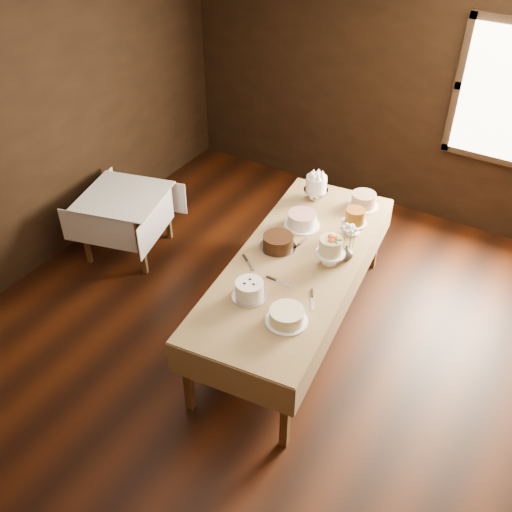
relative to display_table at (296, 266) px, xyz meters
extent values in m
cube|color=black|center=(-0.22, -0.50, -0.74)|extent=(5.00, 6.00, 0.01)
cube|color=beige|center=(-0.22, -0.50, 2.06)|extent=(5.00, 6.00, 0.01)
cube|color=black|center=(-0.22, 2.50, 0.66)|extent=(5.00, 0.02, 2.80)
cube|color=black|center=(-2.72, -0.50, 0.66)|extent=(0.02, 6.00, 2.80)
cube|color=#4A2E15|center=(-0.27, -1.23, -0.37)|extent=(0.07, 0.07, 0.72)
cube|color=#4A2E15|center=(-0.54, 1.14, -0.37)|extent=(0.07, 0.07, 0.72)
cube|color=#4A2E15|center=(0.54, -1.14, -0.37)|extent=(0.07, 0.07, 0.72)
cube|color=#4A2E15|center=(0.27, 1.23, -0.37)|extent=(0.07, 0.07, 0.72)
cube|color=#4A2E15|center=(0.00, 0.00, 0.03)|extent=(1.22, 2.60, 0.04)
cube|color=tan|center=(0.00, 0.00, 0.05)|extent=(1.29, 2.67, 0.01)
cube|color=#4A2E15|center=(-2.31, -0.26, -0.42)|extent=(0.06, 0.06, 0.64)
cube|color=#4A2E15|center=(-2.48, 0.36, -0.42)|extent=(0.06, 0.06, 0.64)
cube|color=#4A2E15|center=(-1.69, -0.09, -0.42)|extent=(0.06, 0.06, 0.64)
cube|color=#4A2E15|center=(-1.86, 0.53, -0.42)|extent=(0.06, 0.06, 0.64)
cube|color=#4A2E15|center=(-2.09, 0.14, -0.08)|extent=(0.91, 0.91, 0.04)
cube|color=white|center=(-2.09, 0.14, -0.05)|extent=(1.01, 1.01, 0.01)
cylinder|color=silver|center=(-0.31, 0.96, 0.12)|extent=(0.24, 0.24, 0.12)
cylinder|color=white|center=(-0.31, 0.96, 0.24)|extent=(0.24, 0.24, 0.14)
cylinder|color=white|center=(0.14, 1.07, 0.06)|extent=(0.29, 0.29, 0.01)
cylinder|color=tan|center=(0.14, 1.07, 0.13)|extent=(0.32, 0.32, 0.13)
cylinder|color=white|center=(-0.21, 0.48, 0.06)|extent=(0.33, 0.33, 0.01)
cylinder|color=white|center=(-0.21, 0.48, 0.13)|extent=(0.38, 0.38, 0.11)
cylinder|color=white|center=(0.24, 0.61, 0.12)|extent=(0.23, 0.23, 0.13)
cylinder|color=#9F5D16|center=(0.24, 0.61, 0.26)|extent=(0.20, 0.20, 0.13)
cylinder|color=silver|center=(-0.22, 0.07, 0.06)|extent=(0.32, 0.32, 0.01)
cylinder|color=#32180A|center=(-0.22, 0.07, 0.13)|extent=(0.36, 0.36, 0.11)
cylinder|color=white|center=(0.25, 0.11, 0.12)|extent=(0.25, 0.25, 0.12)
cylinder|color=beige|center=(0.25, 0.11, 0.25)|extent=(0.23, 0.23, 0.14)
cylinder|color=silver|center=(-0.10, -0.60, 0.06)|extent=(0.28, 0.28, 0.01)
cylinder|color=white|center=(-0.10, -0.60, 0.14)|extent=(0.28, 0.28, 0.13)
cylinder|color=white|center=(0.29, -0.69, 0.06)|extent=(0.32, 0.32, 0.01)
cylinder|color=beige|center=(0.29, -0.69, 0.12)|extent=(0.28, 0.28, 0.10)
cube|color=silver|center=(0.06, -0.33, 0.06)|extent=(0.24, 0.03, 0.01)
cube|color=silver|center=(0.36, -0.42, 0.06)|extent=(0.14, 0.22, 0.01)
cube|color=silver|center=(-0.08, 0.29, 0.06)|extent=(0.05, 0.24, 0.01)
cube|color=silver|center=(0.30, 0.28, 0.06)|extent=(0.20, 0.18, 0.01)
cube|color=silver|center=(-0.29, -0.27, 0.06)|extent=(0.21, 0.16, 0.01)
imported|color=#2D2823|center=(0.34, 0.24, 0.13)|extent=(0.18, 0.18, 0.13)
camera|label=1|loc=(1.76, -3.52, 3.16)|focal=41.39mm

